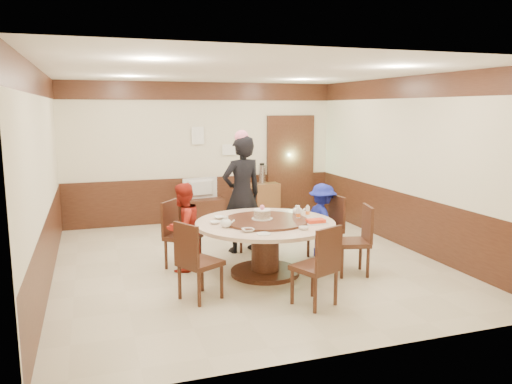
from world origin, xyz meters
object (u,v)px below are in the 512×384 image
object	(u,v)px
person_blue	(322,221)
thermos	(262,174)
banquet_table	(265,237)
television	(202,188)
person_standing	(242,194)
shrimp_platter	(316,222)
person_red	(183,227)
tv_stand	(202,211)
birthday_cake	(262,214)
side_cabinet	(259,201)

from	to	relation	value
person_blue	thermos	size ratio (longest dim) A/B	3.03
banquet_table	television	world-z (taller)	television
person_standing	shrimp_platter	distance (m)	1.63
person_red	tv_stand	size ratio (longest dim) A/B	1.48
person_standing	banquet_table	bearing A→B (deg)	77.19
person_blue	birthday_cake	world-z (taller)	person_blue
birthday_cake	person_red	bearing A→B (deg)	154.95
person_standing	tv_stand	bearing A→B (deg)	-96.64
television	thermos	world-z (taller)	thermos
television	side_cabinet	distance (m)	1.27
tv_stand	thermos	bearing A→B (deg)	1.34
shrimp_platter	thermos	bearing A→B (deg)	82.10
television	side_cabinet	world-z (taller)	television
birthday_cake	person_standing	bearing A→B (deg)	87.38
shrimp_platter	thermos	size ratio (longest dim) A/B	0.79
thermos	tv_stand	bearing A→B (deg)	-178.66
banquet_table	tv_stand	world-z (taller)	banquet_table
banquet_table	side_cabinet	bearing A→B (deg)	72.49
shrimp_platter	side_cabinet	xyz separation A→B (m)	(0.46, 3.70, -0.40)
side_cabinet	thermos	size ratio (longest dim) A/B	2.11
shrimp_platter	side_cabinet	bearing A→B (deg)	82.98
banquet_table	person_red	distance (m)	1.17
banquet_table	person_standing	world-z (taller)	person_standing
side_cabinet	thermos	xyz separation A→B (m)	(0.06, 0.00, 0.56)
person_standing	thermos	world-z (taller)	person_standing
banquet_table	side_cabinet	world-z (taller)	banquet_table
side_cabinet	banquet_table	bearing A→B (deg)	-107.51
thermos	person_standing	bearing A→B (deg)	-116.67
birthday_cake	banquet_table	bearing A→B (deg)	-58.75
television	tv_stand	bearing A→B (deg)	168.94
person_standing	birthday_cake	distance (m)	1.14
banquet_table	television	bearing A→B (deg)	92.85
birthday_cake	side_cabinet	size ratio (longest dim) A/B	0.36
person_red	television	distance (m)	2.95
banquet_table	television	xyz separation A→B (m)	(-0.17, 3.34, 0.18)
person_standing	person_blue	distance (m)	1.34
person_blue	television	world-z (taller)	person_blue
person_blue	shrimp_platter	distance (m)	0.98
birthday_cake	side_cabinet	distance (m)	3.52
thermos	banquet_table	bearing A→B (deg)	-108.40
banquet_table	shrimp_platter	world-z (taller)	shrimp_platter
person_standing	thermos	xyz separation A→B (m)	(1.10, 2.18, 0.01)
banquet_table	birthday_cake	world-z (taller)	birthday_cake
person_blue	side_cabinet	size ratio (longest dim) A/B	1.44
television	banquet_table	bearing A→B (deg)	81.79
person_blue	tv_stand	bearing A→B (deg)	16.28
person_standing	side_cabinet	size ratio (longest dim) A/B	2.33
television	thermos	bearing A→B (deg)	170.27
television	birthday_cake	bearing A→B (deg)	81.33
shrimp_platter	thermos	world-z (taller)	thermos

